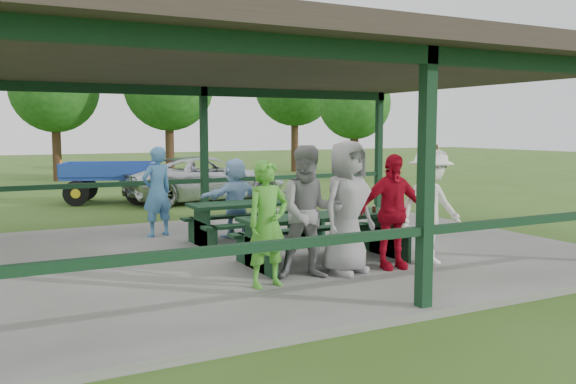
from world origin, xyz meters
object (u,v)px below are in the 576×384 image
contestant_red (392,211)px  spectator_lblue (235,197)px  picnic_table_far (256,217)px  spectator_grey (300,194)px  spectator_blue (157,192)px  contestant_white_fedora (430,206)px  contestant_grey_mid (347,207)px  picnic_table_near (323,232)px  pickup_truck (206,179)px  contestant_grey_left (310,212)px  contestant_green (268,224)px  farm_trailer (111,181)px

contestant_red → spectator_lblue: (-1.04, 3.55, -0.10)m
picnic_table_far → spectator_grey: size_ratio=1.61×
spectator_blue → spectator_grey: spectator_blue is taller
contestant_white_fedora → contestant_grey_mid: bearing=175.5°
picnic_table_near → pickup_truck: (1.38, 9.24, 0.10)m
pickup_truck → contestant_grey_left: bearing=164.6°
contestant_green → spectator_blue: spectator_blue is taller
picnic_table_far → spectator_lblue: (-0.11, 0.72, 0.29)m
pickup_truck → picnic_table_far: bearing=163.5°
contestant_green → farm_trailer: 11.12m
contestant_grey_mid → pickup_truck: contestant_grey_mid is taller
contestant_red → contestant_white_fedora: 0.69m
contestant_white_fedora → spectator_grey: (-0.29, 3.64, -0.14)m
contestant_white_fedora → spectator_blue: bearing=123.9°
spectator_grey → contestant_green: bearing=59.1°
spectator_grey → contestant_white_fedora: bearing=97.5°
contestant_red → spectator_blue: bearing=128.3°
spectator_blue → spectator_grey: size_ratio=1.15×
spectator_blue → picnic_table_near: bearing=99.5°
farm_trailer → spectator_blue: bearing=-74.9°
contestant_grey_mid → spectator_lblue: 3.53m
contestant_grey_left → pickup_truck: size_ratio=0.38×
contestant_grey_left → contestant_grey_mid: contestant_grey_mid is taller
contestant_grey_mid → contestant_white_fedora: bearing=-20.8°
picnic_table_far → farm_trailer: size_ratio=0.66×
spectator_grey → picnic_table_near: bearing=71.5°
picnic_table_near → farm_trailer: (-1.24, 10.17, 0.06)m
contestant_green → spectator_blue: 4.42m
contestant_grey_left → spectator_blue: size_ratio=1.07×
spectator_lblue → contestant_grey_left: bearing=66.6°
contestant_green → spectator_lblue: bearing=67.3°
contestant_grey_left → spectator_lblue: bearing=103.2°
contestant_red → spectator_grey: size_ratio=1.13×
contestant_grey_mid → contestant_red: bearing=-20.3°
contestant_grey_left → contestant_white_fedora: size_ratio=1.01×
pickup_truck → farm_trailer: (-2.62, 0.93, -0.04)m
picnic_table_near → spectator_grey: bearing=68.5°
picnic_table_near → spectator_grey: 2.98m
spectator_lblue → spectator_grey: spectator_lblue is taller
picnic_table_near → contestant_grey_left: size_ratio=1.44×
contestant_red → spectator_blue: 4.91m
picnic_table_far → contestant_green: size_ratio=1.45×
spectator_lblue → spectator_grey: (1.45, 0.05, -0.01)m
picnic_table_near → spectator_grey: size_ratio=1.76×
picnic_table_near → contestant_red: bearing=-50.5°
picnic_table_far → contestant_red: size_ratio=1.42×
picnic_table_near → contestant_green: 1.73m
contestant_red → farm_trailer: bearing=109.4°
picnic_table_far → picnic_table_near: bearing=-82.9°
spectator_grey → farm_trailer: (-2.33, 7.41, -0.22)m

